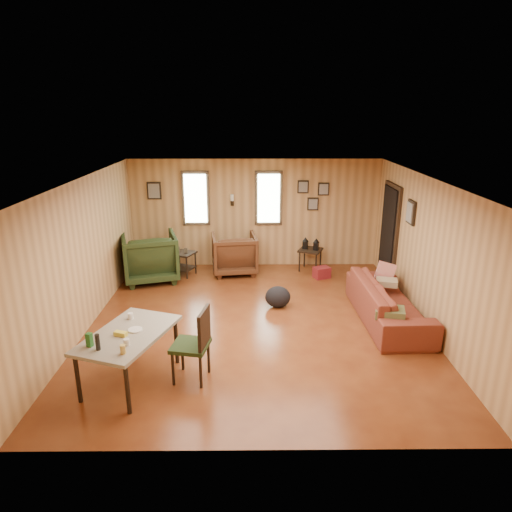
% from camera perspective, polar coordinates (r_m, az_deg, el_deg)
% --- Properties ---
extents(room, '(5.54, 6.04, 2.44)m').
position_cam_1_polar(room, '(7.55, 1.29, 0.83)').
color(room, brown).
rests_on(room, ground).
extents(sofa, '(0.74, 2.32, 0.90)m').
position_cam_1_polar(sofa, '(7.97, 16.28, -4.77)').
color(sofa, maroon).
rests_on(sofa, ground).
extents(recliner_brown, '(1.03, 0.98, 0.95)m').
position_cam_1_polar(recliner_brown, '(9.87, -2.73, 0.54)').
color(recliner_brown, '#492916').
rests_on(recliner_brown, ground).
extents(recliner_green, '(1.31, 1.26, 1.10)m').
position_cam_1_polar(recliner_green, '(9.66, -13.12, 0.14)').
color(recliner_green, '#233317').
rests_on(recliner_green, ground).
extents(end_table, '(0.63, 0.61, 0.62)m').
position_cam_1_polar(end_table, '(9.88, -9.14, -0.42)').
color(end_table, black).
rests_on(end_table, ground).
extents(side_table, '(0.61, 0.61, 0.75)m').
position_cam_1_polar(side_table, '(10.07, 6.83, 0.98)').
color(side_table, black).
rests_on(side_table, ground).
extents(cooler, '(0.39, 0.34, 0.23)m').
position_cam_1_polar(cooler, '(9.76, 8.21, -2.06)').
color(cooler, maroon).
rests_on(cooler, ground).
extents(backpack, '(0.55, 0.48, 0.40)m').
position_cam_1_polar(backpack, '(8.25, 2.74, -5.13)').
color(backpack, black).
rests_on(backpack, ground).
extents(sofa_pillows, '(0.81, 1.87, 0.38)m').
position_cam_1_polar(sofa_pillows, '(7.91, 16.14, -4.47)').
color(sofa_pillows, '#50552F').
rests_on(sofa_pillows, sofa).
extents(dining_table, '(1.23, 1.57, 0.90)m').
position_cam_1_polar(dining_table, '(6.14, -15.73, -9.80)').
color(dining_table, gray).
rests_on(dining_table, ground).
extents(dining_chair, '(0.53, 0.53, 1.01)m').
position_cam_1_polar(dining_chair, '(6.05, -7.53, -10.47)').
color(dining_chair, '#233317').
rests_on(dining_chair, ground).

